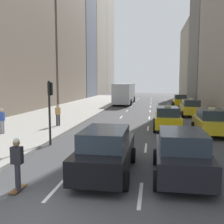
% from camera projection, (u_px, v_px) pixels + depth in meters
% --- Properties ---
extents(ground_plane, '(160.00, 160.00, 0.00)m').
position_uv_depth(ground_plane, '(34.00, 222.00, 6.66)').
color(ground_plane, '#474749').
extents(sidewalk_left, '(8.00, 66.00, 0.15)m').
position_uv_depth(sidewalk_left, '(76.00, 109.00, 34.23)').
color(sidewalk_left, '#ADAAA3').
rests_on(sidewalk_left, ground).
extents(lane_markings, '(5.72, 56.00, 0.01)m').
position_uv_depth(lane_markings, '(150.00, 114.00, 28.83)').
color(lane_markings, white).
rests_on(lane_markings, ground).
extents(building_row_left, '(6.00, 86.50, 34.26)m').
position_uv_depth(building_row_left, '(71.00, 26.00, 53.45)').
color(building_row_left, gray).
rests_on(building_row_left, ground).
extents(taxi_lead, '(2.02, 4.40, 1.87)m').
position_uv_depth(taxi_lead, '(167.00, 118.00, 19.31)').
color(taxi_lead, yellow).
rests_on(taxi_lead, ground).
extents(taxi_second, '(2.02, 4.40, 1.87)m').
position_uv_depth(taxi_second, '(211.00, 122.00, 17.58)').
color(taxi_second, yellow).
rests_on(taxi_second, ground).
extents(taxi_third, '(2.02, 4.40, 1.87)m').
position_uv_depth(taxi_third, '(191.00, 108.00, 27.16)').
color(taxi_third, yellow).
rests_on(taxi_third, ground).
extents(taxi_fourth, '(2.02, 4.40, 1.87)m').
position_uv_depth(taxi_fourth, '(180.00, 100.00, 38.14)').
color(taxi_fourth, yellow).
rests_on(taxi_fourth, ground).
extents(sedan_black_near, '(2.02, 4.84, 1.80)m').
position_uv_depth(sedan_black_near, '(106.00, 151.00, 10.01)').
color(sedan_black_near, black).
rests_on(sedan_black_near, ground).
extents(sedan_silver_behind, '(2.02, 4.49, 1.79)m').
position_uv_depth(sedan_silver_behind, '(181.00, 154.00, 9.62)').
color(sedan_silver_behind, black).
rests_on(sedan_silver_behind, ground).
extents(city_bus, '(2.80, 11.61, 3.25)m').
position_uv_depth(city_bus, '(125.00, 93.00, 42.17)').
color(city_bus, '#B7BCC1').
rests_on(city_bus, ground).
extents(skateboarder, '(0.36, 0.80, 1.75)m').
position_uv_depth(skateboarder, '(17.00, 162.00, 8.46)').
color(skateboarder, brown).
rests_on(skateboarder, ground).
extents(pedestrian_mid_block, '(0.36, 0.22, 1.65)m').
position_uv_depth(pedestrian_mid_block, '(2.00, 120.00, 17.18)').
color(pedestrian_mid_block, gray).
rests_on(pedestrian_mid_block, sidewalk_left).
extents(pedestrian_far_walking, '(0.36, 0.22, 1.65)m').
position_uv_depth(pedestrian_far_walking, '(58.00, 114.00, 20.29)').
color(pedestrian_far_walking, '#23232D').
rests_on(pedestrian_far_walking, sidewalk_left).
extents(traffic_light_pole, '(0.24, 0.42, 3.60)m').
position_uv_depth(traffic_light_pole, '(50.00, 102.00, 14.60)').
color(traffic_light_pole, black).
rests_on(traffic_light_pole, ground).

